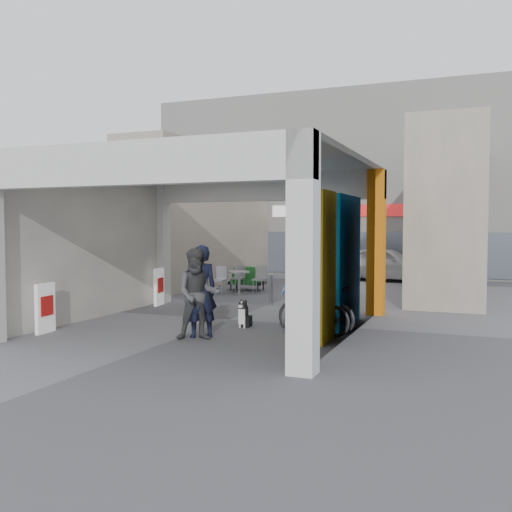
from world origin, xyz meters
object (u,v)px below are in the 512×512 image
at_px(man_with_dog, 200,291).
at_px(white_van, 386,264).
at_px(cafe_set, 239,283).
at_px(man_back_turned, 198,294).
at_px(bicycle_front, 321,308).
at_px(bicycle_rear, 313,310).
at_px(man_crates, 341,264).
at_px(border_collie, 244,316).
at_px(man_elderly, 299,282).
at_px(produce_stand, 247,281).

height_order(man_with_dog, white_van, man_with_dog).
bearing_deg(white_van, cafe_set, 155.69).
bearing_deg(cafe_set, white_van, 57.58).
distance_m(man_back_turned, bicycle_front, 2.67).
relative_size(man_back_turned, bicycle_rear, 1.07).
bearing_deg(man_with_dog, man_crates, -133.37).
bearing_deg(man_back_turned, cafe_set, 80.53).
bearing_deg(man_crates, man_back_turned, 104.82).
height_order(man_with_dog, man_back_turned, man_with_dog).
relative_size(border_collie, man_crates, 0.36).
distance_m(man_elderly, bicycle_rear, 2.10).
bearing_deg(bicycle_front, border_collie, 124.84).
xyz_separation_m(border_collie, bicycle_rear, (1.59, -0.27, 0.24)).
distance_m(produce_stand, man_elderly, 6.00).
relative_size(man_with_dog, man_back_turned, 1.03).
relative_size(produce_stand, man_with_dog, 0.66).
height_order(man_back_turned, white_van, man_back_turned).
height_order(cafe_set, man_back_turned, man_back_turned).
bearing_deg(man_elderly, produce_stand, 134.73).
xyz_separation_m(man_back_turned, bicycle_rear, (1.88, 1.27, -0.38)).
height_order(produce_stand, man_crates, man_crates).
distance_m(cafe_set, man_back_turned, 7.56).
bearing_deg(white_van, bicycle_rear, -169.89).
xyz_separation_m(man_with_dog, man_back_turned, (0.06, -0.22, -0.03)).
relative_size(bicycle_front, bicycle_rear, 1.07).
xyz_separation_m(produce_stand, bicycle_rear, (4.25, -6.80, 0.18)).
height_order(produce_stand, man_with_dog, man_with_dog).
relative_size(border_collie, bicycle_rear, 0.38).
distance_m(man_with_dog, man_crates, 9.37).
xyz_separation_m(border_collie, bicycle_front, (1.59, 0.31, 0.21)).
bearing_deg(man_with_dog, white_van, -136.85).
distance_m(man_crates, white_van, 3.64).
distance_m(man_with_dog, white_van, 12.95).
bearing_deg(cafe_set, border_collie, -65.55).
distance_m(man_elderly, bicycle_front, 1.61).
height_order(cafe_set, white_van, white_van).
xyz_separation_m(man_with_dog, white_van, (1.53, 12.86, -0.22)).
relative_size(man_with_dog, bicycle_front, 1.03).
height_order(produce_stand, bicycle_front, bicycle_front).
relative_size(man_with_dog, man_crates, 1.05).
height_order(produce_stand, man_back_turned, man_back_turned).
bearing_deg(man_with_dog, bicycle_rear, 168.36).
xyz_separation_m(man_with_dog, bicycle_front, (1.94, 1.63, -0.44)).
distance_m(man_back_turned, bicycle_rear, 2.30).
height_order(cafe_set, produce_stand, cafe_set).
height_order(border_collie, bicycle_rear, bicycle_rear).
bearing_deg(man_back_turned, white_van, 56.57).
distance_m(bicycle_front, white_van, 11.23).
bearing_deg(man_crates, border_collie, 106.38).
bearing_deg(cafe_set, bicycle_front, -52.07).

